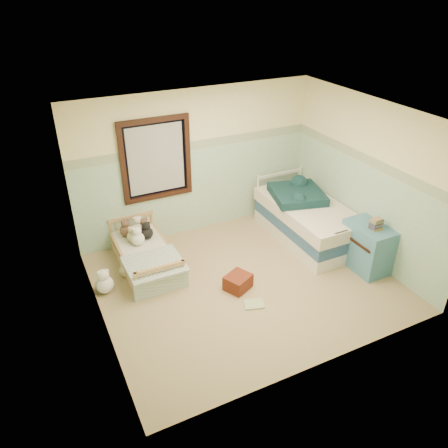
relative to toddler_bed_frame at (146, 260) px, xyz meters
name	(u,v)px	position (x,y,z in m)	size (l,w,h in m)	color
floor	(245,282)	(1.21, -1.05, -0.11)	(4.20, 3.60, 0.02)	#8A7658
ceiling	(250,117)	(1.21, -1.05, 2.41)	(4.20, 3.60, 0.02)	white
wall_back	(196,163)	(1.21, 0.75, 1.15)	(4.20, 0.04, 2.50)	beige
wall_front	(330,280)	(1.21, -2.85, 1.15)	(4.20, 0.04, 2.50)	beige
wall_left	(91,244)	(-0.89, -1.05, 1.15)	(0.04, 3.60, 2.50)	beige
wall_right	(367,180)	(3.31, -1.05, 1.15)	(0.04, 3.60, 2.50)	beige
wainscot_mint	(197,190)	(1.21, 0.74, 0.65)	(4.20, 0.01, 1.50)	#92AE93
border_strip	(196,145)	(1.21, 0.74, 1.48)	(4.20, 0.01, 0.15)	#416444
window_frame	(156,160)	(0.51, 0.71, 1.35)	(1.16, 0.06, 1.36)	black
window_blinds	(156,159)	(0.51, 0.72, 1.35)	(0.92, 0.01, 1.12)	#B8B9B5
toddler_bed_frame	(146,260)	(0.00, 0.00, 0.00)	(0.76, 1.53, 0.20)	#A67C47
toddler_mattress	(145,252)	(0.00, 0.00, 0.16)	(0.70, 1.46, 0.12)	silver
patchwork_quilt	(154,264)	(0.00, -0.47, 0.23)	(0.83, 0.76, 0.03)	#5B86B8
plush_bed_brown	(126,231)	(-0.15, 0.50, 0.32)	(0.20, 0.20, 0.20)	brown
plush_bed_white	(138,228)	(0.05, 0.50, 0.32)	(0.21, 0.21, 0.21)	silver
plush_bed_tan	(133,237)	(-0.10, 0.28, 0.31)	(0.19, 0.19, 0.19)	#C9B585
plush_bed_dark	(147,233)	(0.13, 0.28, 0.32)	(0.20, 0.20, 0.20)	black
plush_floor_cream	(105,285)	(-0.73, -0.38, 0.03)	(0.26, 0.26, 0.26)	white
plush_floor_tan	(126,270)	(-0.35, -0.14, 0.01)	(0.21, 0.21, 0.21)	#C9B585
twin_bed_frame	(306,232)	(2.76, -0.42, 0.01)	(0.97, 1.95, 0.22)	silver
twin_boxspring	(308,221)	(2.76, -0.42, 0.23)	(0.97, 1.95, 0.22)	navy
twin_mattress	(309,210)	(2.76, -0.42, 0.45)	(1.01, 1.98, 0.22)	beige
teal_blanket	(297,194)	(2.71, -0.12, 0.63)	(0.83, 0.88, 0.14)	#112F32
dresser	(367,247)	(3.07, -1.54, 0.27)	(0.47, 0.74, 0.74)	#3E6C84
book_stack	(376,224)	(3.07, -1.62, 0.73)	(0.16, 0.13, 0.16)	#43312E
red_pillow	(238,282)	(1.04, -1.14, 0.01)	(0.35, 0.31, 0.22)	#A33314
floor_book	(254,304)	(1.06, -1.58, -0.09)	(0.27, 0.21, 0.03)	yellow
extra_plush_0	(138,239)	(-0.05, 0.16, 0.32)	(0.21, 0.21, 0.21)	white
extra_plush_1	(144,228)	(0.14, 0.46, 0.31)	(0.19, 0.19, 0.19)	brown
extra_plush_2	(137,240)	(-0.06, 0.17, 0.30)	(0.16, 0.16, 0.16)	brown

